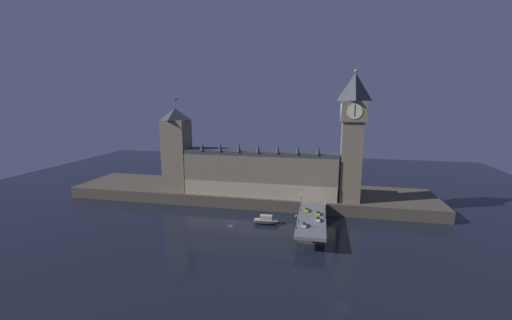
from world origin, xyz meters
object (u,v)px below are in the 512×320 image
street_lamp_far (301,198)px  boat_upstream (266,221)px  car_northbound_trail (304,225)px  pedestrian_near_rail (298,221)px  pedestrian_mid_walk (324,215)px  victoria_tower (177,149)px  car_northbound_lead (307,210)px  car_southbound_trail (318,213)px  pedestrian_far_rail (301,209)px  car_southbound_lead (318,219)px  clock_tower (352,133)px  street_lamp_near (296,220)px  street_lamp_mid (325,209)px

street_lamp_far → boat_upstream: bearing=-148.9°
car_northbound_trail → pedestrian_near_rail: pedestrian_near_rail is taller
pedestrian_near_rail → pedestrian_mid_walk: size_ratio=0.86×
car_northbound_trail → pedestrian_near_rail: 4.88m
victoria_tower → pedestrian_mid_walk: size_ratio=30.16×
street_lamp_far → car_northbound_lead: bearing=-66.0°
pedestrian_mid_walk → victoria_tower: bearing=159.7°
car_northbound_trail → street_lamp_far: 27.04m
victoria_tower → street_lamp_far: bearing=-13.8°
car_southbound_trail → pedestrian_far_rail: (-8.43, 3.71, 0.31)m
car_southbound_lead → pedestrian_mid_walk: (2.81, 5.23, 0.26)m
car_northbound_trail → boat_upstream: bearing=139.4°
pedestrian_near_rail → clock_tower: bearing=58.4°
victoria_tower → pedestrian_mid_walk: bearing=-20.3°
pedestrian_near_rail → car_northbound_lead: bearing=79.7°
street_lamp_near → clock_tower: bearing=61.9°
clock_tower → street_lamp_far: size_ratio=10.64×
clock_tower → street_lamp_near: size_ratio=11.58×
clock_tower → car_northbound_trail: clock_tower is taller
car_southbound_lead → car_southbound_trail: size_ratio=0.98×
car_northbound_trail → car_southbound_lead: bearing=53.7°
pedestrian_near_rail → victoria_tower: bearing=151.6°
car_northbound_lead → pedestrian_mid_walk: 10.67m
clock_tower → street_lamp_far: (-24.92, -17.16, -31.98)m
pedestrian_near_rail → boat_upstream: 22.03m
street_lamp_near → car_northbound_trail: bearing=41.2°
car_northbound_trail → pedestrian_mid_walk: (8.43, 12.88, 0.29)m
car_northbound_lead → car_southbound_trail: size_ratio=1.04×
pedestrian_far_rail → boat_upstream: (-16.74, -2.74, -6.55)m
victoria_tower → pedestrian_mid_walk: (88.13, -32.59, -23.21)m
victoria_tower → car_southbound_trail: (85.32, -29.67, -23.56)m
car_southbound_trail → pedestrian_mid_walk: 4.07m
boat_upstream → car_southbound_trail: bearing=-2.2°
clock_tower → car_southbound_lead: size_ratio=16.29×
pedestrian_far_rail → car_northbound_lead: bearing=-1.9°
clock_tower → street_lamp_far: clock_tower is taller
pedestrian_mid_walk → street_lamp_mid: size_ratio=0.25×
pedestrian_mid_walk → boat_upstream: pedestrian_mid_walk is taller
victoria_tower → pedestrian_near_rail: (76.89, -41.49, -23.36)m
pedestrian_near_rail → pedestrian_mid_walk: 14.34m
car_northbound_lead → pedestrian_mid_walk: bearing=-37.8°
car_northbound_lead → street_lamp_near: 22.67m
clock_tower → pedestrian_far_rail: size_ratio=39.32×
street_lamp_near → street_lamp_far: bearing=90.0°
victoria_tower → car_northbound_trail: 94.72m
pedestrian_near_rail → pedestrian_mid_walk: (11.24, 8.90, 0.15)m
street_lamp_far → boat_upstream: 21.41m
street_lamp_mid → street_lamp_far: street_lamp_mid is taller
car_southbound_trail → street_lamp_far: (-8.83, 10.83, 3.46)m
street_lamp_near → boat_upstream: (-16.34, 19.58, -9.38)m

